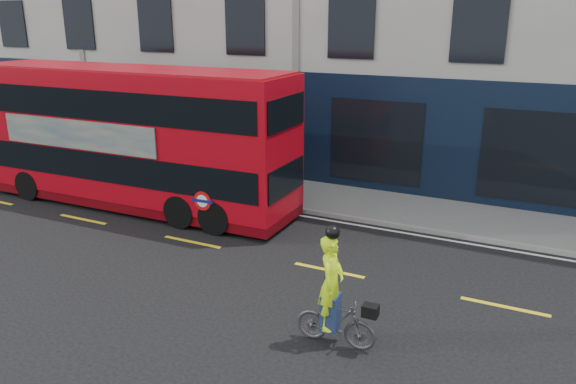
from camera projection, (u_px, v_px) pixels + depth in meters
The scene contains 7 objects.
ground at pixel (157, 263), 13.93m from camera, with size 120.00×120.00×0.00m, color black.
pavement at pixel (277, 191), 19.46m from camera, with size 60.00×3.00×0.12m, color gray.
kerb at pixel (256, 203), 18.18m from camera, with size 60.00×0.12×0.13m, color gray.
road_edge_line at pixel (251, 207), 17.94m from camera, with size 58.00×0.10×0.01m, color silver.
lane_dashes at pixel (192, 242), 15.21m from camera, with size 58.00×0.12×0.01m, color yellow, non-canonical shape.
bus at pixel (132, 137), 17.56m from camera, with size 10.90×2.68×4.37m.
cyclist at pixel (334, 304), 10.26m from camera, with size 1.57×0.67×2.36m.
Camera 1 is at (8.57, -9.99, 5.88)m, focal length 35.00 mm.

